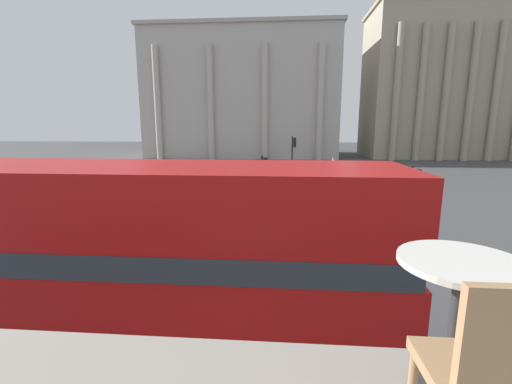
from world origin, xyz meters
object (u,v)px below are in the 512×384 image
at_px(plaza_building_left, 244,96).
at_px(car_black, 311,175).
at_px(pedestrian_red, 281,169).
at_px(car_white, 233,184).
at_px(double_decker_bus, 116,255).
at_px(cafe_chair_0, 496,379).
at_px(traffic_light_near, 411,203).
at_px(pedestrian_white, 333,165).
at_px(pedestrian_yellow, 198,174).
at_px(traffic_light_far, 293,156).
at_px(traffic_light_mid, 263,177).
at_px(plaza_building_right, 451,84).
at_px(cafe_dining_table, 459,298).
at_px(pedestrian_blue, 281,193).

bearing_deg(plaza_building_left, car_black, -72.67).
bearing_deg(pedestrian_red, car_white, 93.72).
height_order(double_decker_bus, cafe_chair_0, cafe_chair_0).
relative_size(traffic_light_near, car_white, 0.85).
distance_m(pedestrian_white, pedestrian_yellow, 14.43).
bearing_deg(cafe_chair_0, traffic_light_far, 91.18).
height_order(cafe_chair_0, traffic_light_far, cafe_chair_0).
distance_m(double_decker_bus, traffic_light_mid, 11.70).
distance_m(plaza_building_right, traffic_light_near, 50.22).
relative_size(traffic_light_near, pedestrian_yellow, 2.10).
height_order(cafe_dining_table, traffic_light_far, cafe_dining_table).
relative_size(pedestrian_red, pedestrian_blue, 0.96).
relative_size(car_white, pedestrian_blue, 2.38).
bearing_deg(traffic_light_near, pedestrian_red, 102.68).
bearing_deg(car_white, double_decker_bus, 94.76).
relative_size(car_black, pedestrian_yellow, 2.47).
relative_size(cafe_chair_0, traffic_light_near, 0.25).
distance_m(cafe_dining_table, traffic_light_mid, 16.31).
distance_m(double_decker_bus, car_white, 17.91).
xyz_separation_m(car_white, pedestrian_white, (8.68, 11.23, 0.23)).
height_order(plaza_building_left, car_black, plaza_building_left).
distance_m(double_decker_bus, traffic_light_near, 9.14).
relative_size(plaza_building_left, pedestrian_yellow, 17.36).
height_order(car_black, pedestrian_red, pedestrian_red).
xyz_separation_m(traffic_light_mid, pedestrian_yellow, (-5.90, 9.64, -1.22)).
xyz_separation_m(cafe_chair_0, traffic_light_near, (3.51, 10.30, -1.67)).
distance_m(cafe_dining_table, pedestrian_blue, 18.23).
bearing_deg(traffic_light_near, pedestrian_yellow, 124.88).
xyz_separation_m(traffic_light_near, pedestrian_red, (-4.38, 19.46, -1.38)).
xyz_separation_m(traffic_light_far, car_white, (-4.29, -1.38, -1.96)).
xyz_separation_m(plaza_building_right, pedestrian_yellow, (-32.19, -28.78, -10.05)).
height_order(car_black, pedestrian_yellow, pedestrian_yellow).
height_order(double_decker_bus, plaza_building_right, plaza_building_right).
bearing_deg(plaza_building_right, cafe_chair_0, -114.04).
bearing_deg(pedestrian_blue, traffic_light_far, -78.70).
height_order(pedestrian_red, pedestrian_yellow, pedestrian_yellow).
bearing_deg(cafe_dining_table, pedestrian_blue, 93.06).
relative_size(plaza_building_right, pedestrian_white, 15.41).
height_order(cafe_dining_table, plaza_building_left, plaza_building_left).
distance_m(double_decker_bus, car_black, 23.68).
height_order(plaza_building_right, car_white, plaza_building_right).
bearing_deg(car_black, car_white, 43.08).
relative_size(double_decker_bus, plaza_building_left, 0.38).
bearing_deg(cafe_dining_table, car_black, 86.84).
xyz_separation_m(pedestrian_red, pedestrian_white, (5.27, 4.48, -0.04)).
xyz_separation_m(double_decker_bus, traffic_light_far, (4.07, 19.21, 0.34)).
bearing_deg(cafe_chair_0, pedestrian_white, 83.88).
distance_m(plaza_building_right, traffic_light_far, 40.17).
xyz_separation_m(plaza_building_right, pedestrian_red, (-25.43, -25.30, -10.06)).
height_order(traffic_light_far, car_white, traffic_light_far).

